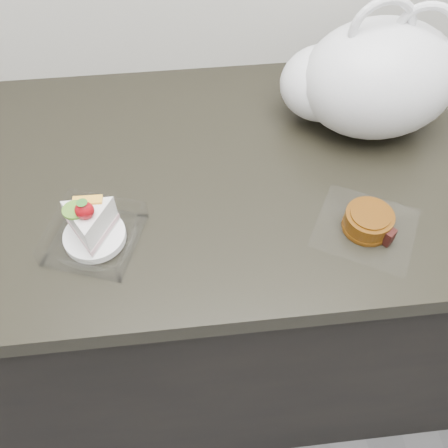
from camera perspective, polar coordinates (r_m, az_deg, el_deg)
The scene contains 4 objects.
counter at distance 1.30m, azimuth 2.68°, elevation -7.09°, with size 2.04×0.64×0.90m.
cake_tray at distance 0.83m, azimuth -14.80°, elevation -0.62°, with size 0.18×0.18×0.11m.
mooncake_wrap at distance 0.87m, azimuth 16.18°, elevation 0.14°, with size 0.21×0.21×0.04m.
plastic_bag at distance 1.00m, azimuth 16.12°, elevation 15.62°, with size 0.34×0.26×0.27m.
Camera 1 is at (-0.13, 1.04, 1.57)m, focal length 40.00 mm.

